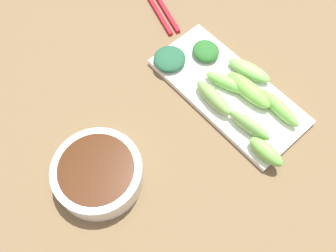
{
  "coord_description": "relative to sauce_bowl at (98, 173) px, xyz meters",
  "views": [
    {
      "loc": [
        -0.2,
        -0.21,
        0.62
      ],
      "look_at": [
        -0.01,
        0.01,
        0.05
      ],
      "focal_mm": 40.33,
      "sensor_mm": 36.0,
      "label": 1
    }
  ],
  "objects": [
    {
      "name": "broccoli_stalk_2",
      "position": [
        0.31,
        -0.12,
        0.0
      ],
      "size": [
        0.03,
        0.09,
        0.03
      ],
      "primitive_type": "ellipsoid",
      "rotation": [
        0.0,
        0.0,
        -0.07
      ],
      "color": "#6CB346",
      "rests_on": "serving_plate"
    },
    {
      "name": "broccoli_stalk_3",
      "position": [
        0.24,
        -0.03,
        0.0
      ],
      "size": [
        0.03,
        0.09,
        0.03
      ],
      "primitive_type": "ellipsoid",
      "rotation": [
        0.0,
        0.0,
        -0.07
      ],
      "color": "#719E4F",
      "rests_on": "serving_plate"
    },
    {
      "name": "broccoli_stalk_8",
      "position": [
        0.23,
        -0.16,
        0.0
      ],
      "size": [
        0.03,
        0.07,
        0.03
      ],
      "primitive_type": "ellipsoid",
      "rotation": [
        0.0,
        0.0,
        0.05
      ],
      "color": "#6FB44B",
      "rests_on": "serving_plate"
    },
    {
      "name": "broccoli_stalk_7",
      "position": [
        0.24,
        -0.1,
        0.0
      ],
      "size": [
        0.03,
        0.08,
        0.03
      ],
      "primitive_type": "ellipsoid",
      "rotation": [
        0.0,
        0.0,
        0.14
      ],
      "color": "#6EA350",
      "rests_on": "serving_plate"
    },
    {
      "name": "broccoli_leafy_1",
      "position": [
        0.3,
        0.06,
        -0.0
      ],
      "size": [
        0.05,
        0.06,
        0.02
      ],
      "primitive_type": "ellipsoid",
      "rotation": [
        0.0,
        0.0,
        -0.1
      ],
      "color": "#225C23",
      "rests_on": "serving_plate"
    },
    {
      "name": "broccoli_stalk_5",
      "position": [
        0.3,
        -0.05,
        0.0
      ],
      "size": [
        0.03,
        0.1,
        0.03
      ],
      "primitive_type": "ellipsoid",
      "rotation": [
        0.0,
        0.0,
        0.02
      ],
      "color": "#6DAB43",
      "rests_on": "serving_plate"
    },
    {
      "name": "broccoli_stalk_6",
      "position": [
        0.33,
        -0.02,
        -0.0
      ],
      "size": [
        0.05,
        0.09,
        0.02
      ],
      "primitive_type": "ellipsoid",
      "rotation": [
        0.0,
        0.0,
        0.25
      ],
      "color": "#71B052",
      "rests_on": "serving_plate"
    },
    {
      "name": "serving_plate",
      "position": [
        0.28,
        -0.03,
        -0.02
      ],
      "size": [
        0.14,
        0.3,
        0.01
      ],
      "primitive_type": "cube",
      "color": "white",
      "rests_on": "tabletop"
    },
    {
      "name": "sauce_bowl",
      "position": [
        0.0,
        0.0,
        0.0
      ],
      "size": [
        0.15,
        0.15,
        0.05
      ],
      "color": "silver",
      "rests_on": "tabletop"
    },
    {
      "name": "tabletop",
      "position": [
        0.15,
        -0.02,
        -0.04
      ],
      "size": [
        2.1,
        2.1,
        0.02
      ],
      "primitive_type": "cube",
      "color": "brown",
      "rests_on": "ground"
    },
    {
      "name": "broccoli_stalk_0",
      "position": [
        0.28,
        -0.02,
        -0.0
      ],
      "size": [
        0.05,
        0.09,
        0.02
      ],
      "primitive_type": "ellipsoid",
      "rotation": [
        0.0,
        0.0,
        0.33
      ],
      "color": "#6DB64D",
      "rests_on": "serving_plate"
    },
    {
      "name": "broccoli_leafy_4",
      "position": [
        0.24,
        0.09,
        -0.0
      ],
      "size": [
        0.06,
        0.06,
        0.02
      ],
      "primitive_type": "ellipsoid",
      "rotation": [
        0.0,
        0.0,
        -0.05
      ],
      "color": "#1E5033",
      "rests_on": "serving_plate"
    }
  ]
}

